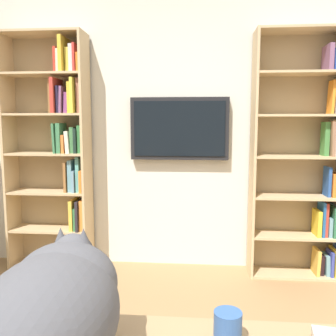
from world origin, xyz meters
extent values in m
cube|color=silver|center=(0.00, -2.23, 1.35)|extent=(4.52, 0.06, 2.70)
cube|color=tan|center=(-0.73, -2.04, 1.07)|extent=(0.02, 0.28, 2.14)
cube|color=tan|center=(-1.13, -2.17, 1.07)|extent=(0.81, 0.01, 2.14)
cube|color=tan|center=(-1.13, -2.04, 0.01)|extent=(0.77, 0.27, 0.02)
cube|color=tan|center=(-1.13, -2.04, 0.36)|extent=(0.77, 0.27, 0.02)
cube|color=tan|center=(-1.13, -2.04, 0.72)|extent=(0.77, 0.27, 0.02)
cube|color=tan|center=(-1.13, -2.04, 1.07)|extent=(0.77, 0.27, 0.02)
cube|color=tan|center=(-1.13, -2.04, 1.43)|extent=(0.77, 0.27, 0.02)
cube|color=tan|center=(-1.13, -2.04, 1.78)|extent=(0.77, 0.27, 0.02)
cube|color=tan|center=(-1.13, -2.04, 2.13)|extent=(0.77, 0.27, 0.02)
cube|color=yellow|center=(-1.46, -2.03, 0.14)|extent=(0.02, 0.20, 0.24)
cube|color=#3944A0|center=(-1.43, -2.02, 0.13)|extent=(0.02, 0.17, 0.22)
cube|color=#6A99A0|center=(-1.40, -2.03, 0.11)|extent=(0.04, 0.15, 0.18)
cube|color=black|center=(-1.36, -2.04, 0.11)|extent=(0.04, 0.14, 0.18)
cube|color=gold|center=(-1.32, -2.03, 0.13)|extent=(0.04, 0.17, 0.23)
cube|color=#5A8DAF|center=(-1.47, -2.04, 0.51)|extent=(0.03, 0.24, 0.27)
cube|color=#2F6E47|center=(-1.44, -2.02, 0.51)|extent=(0.03, 0.17, 0.26)
cube|color=#6A97A9|center=(-1.40, -2.03, 0.46)|extent=(0.03, 0.17, 0.17)
cube|color=#B53A2D|center=(-1.37, -2.03, 0.52)|extent=(0.03, 0.13, 0.30)
cube|color=#215799|center=(-1.34, -2.04, 0.53)|extent=(0.02, 0.17, 0.31)
cube|color=yellow|center=(-1.31, -2.04, 0.49)|extent=(0.03, 0.18, 0.23)
cube|color=orange|center=(-1.42, -2.03, 0.83)|extent=(0.04, 0.15, 0.20)
cube|color=#285099|center=(-1.38, -2.04, 0.86)|extent=(0.02, 0.15, 0.26)
cube|color=#387A4C|center=(-1.43, -2.05, 1.21)|extent=(0.02, 0.12, 0.27)
cube|color=silver|center=(-1.41, -2.03, 1.23)|extent=(0.02, 0.16, 0.31)
cube|color=#91674E|center=(-1.38, -2.02, 1.23)|extent=(0.04, 0.18, 0.30)
cube|color=#448440|center=(-1.34, -2.04, 1.23)|extent=(0.04, 0.12, 0.29)
cube|color=orange|center=(-1.37, -2.05, 1.58)|extent=(0.03, 0.13, 0.28)
cube|color=beige|center=(-1.39, -2.04, 1.91)|extent=(0.02, 0.23, 0.24)
cube|color=#254196|center=(-1.36, -2.03, 1.88)|extent=(0.03, 0.23, 0.17)
cube|color=#825778|center=(-1.32, -2.02, 1.90)|extent=(0.04, 0.20, 0.21)
cube|color=tan|center=(0.76, -2.04, 1.08)|extent=(0.02, 0.28, 2.16)
cube|color=tan|center=(1.49, -2.04, 1.08)|extent=(0.02, 0.28, 2.16)
cube|color=tan|center=(1.13, -2.17, 1.08)|extent=(0.75, 0.01, 2.16)
cube|color=tan|center=(1.13, -2.04, 0.01)|extent=(0.71, 0.27, 0.02)
cube|color=tan|center=(1.13, -2.04, 0.37)|extent=(0.71, 0.27, 0.02)
cube|color=tan|center=(1.13, -2.04, 0.72)|extent=(0.71, 0.27, 0.02)
cube|color=tan|center=(1.13, -2.04, 1.08)|extent=(0.71, 0.27, 0.02)
cube|color=tan|center=(1.13, -2.04, 1.44)|extent=(0.71, 0.27, 0.02)
cube|color=tan|center=(1.13, -2.04, 1.80)|extent=(0.71, 0.27, 0.02)
cube|color=tan|center=(1.13, -2.04, 2.15)|extent=(0.71, 0.27, 0.02)
cube|color=silver|center=(0.80, -2.05, 0.12)|extent=(0.02, 0.21, 0.19)
cube|color=orange|center=(0.83, -2.03, 0.17)|extent=(0.04, 0.20, 0.30)
cube|color=#395296|center=(0.87, -2.03, 0.15)|extent=(0.03, 0.22, 0.27)
cube|color=#824A7F|center=(0.91, -2.03, 0.14)|extent=(0.05, 0.17, 0.25)
cube|color=black|center=(0.95, -2.02, 0.11)|extent=(0.03, 0.17, 0.18)
cube|color=orange|center=(0.80, -2.03, 0.52)|extent=(0.04, 0.18, 0.28)
cube|color=#262229|center=(0.84, -2.02, 0.52)|extent=(0.02, 0.23, 0.28)
cube|color=#3C7A45|center=(0.87, -2.05, 0.48)|extent=(0.02, 0.22, 0.21)
cube|color=gold|center=(0.90, -2.04, 0.52)|extent=(0.03, 0.22, 0.28)
cube|color=orange|center=(0.80, -2.02, 0.84)|extent=(0.02, 0.20, 0.20)
cube|color=#5AA49C|center=(0.83, -2.03, 0.90)|extent=(0.03, 0.15, 0.32)
cube|color=#6991AB|center=(0.87, -2.03, 0.83)|extent=(0.02, 0.18, 0.20)
cube|color=#6798A5|center=(0.91, -2.03, 0.88)|extent=(0.04, 0.14, 0.29)
cube|color=olive|center=(0.95, -2.05, 0.87)|extent=(0.02, 0.21, 0.27)
cube|color=#32743B|center=(0.80, -2.03, 1.22)|extent=(0.04, 0.15, 0.25)
cube|color=black|center=(0.84, -2.04, 1.20)|extent=(0.03, 0.20, 0.22)
cube|color=#437946|center=(0.88, -2.05, 1.21)|extent=(0.03, 0.18, 0.23)
cube|color=beige|center=(0.91, -2.04, 1.19)|extent=(0.04, 0.20, 0.20)
cube|color=orange|center=(0.95, -2.04, 1.17)|extent=(0.02, 0.22, 0.17)
cube|color=#3C794D|center=(0.99, -2.02, 1.23)|extent=(0.04, 0.18, 0.27)
cube|color=#3A754D|center=(1.03, -2.03, 1.22)|extent=(0.03, 0.22, 0.27)
cube|color=#98604D|center=(0.80, -2.03, 1.60)|extent=(0.04, 0.14, 0.31)
cube|color=gold|center=(0.85, -2.02, 1.60)|extent=(0.03, 0.24, 0.31)
cube|color=gold|center=(0.88, -2.04, 1.59)|extent=(0.03, 0.18, 0.28)
cube|color=#86417E|center=(0.92, -2.04, 1.54)|extent=(0.04, 0.16, 0.19)
cube|color=#7B507A|center=(0.96, -2.04, 1.57)|extent=(0.03, 0.21, 0.24)
cube|color=#1E192F|center=(0.99, -2.02, 1.57)|extent=(0.02, 0.17, 0.24)
cube|color=#BD392E|center=(1.02, -2.03, 1.60)|extent=(0.03, 0.24, 0.31)
cube|color=olive|center=(1.06, -2.02, 1.60)|extent=(0.03, 0.14, 0.30)
cube|color=orange|center=(0.80, -2.02, 1.89)|extent=(0.02, 0.17, 0.16)
cube|color=#BF342D|center=(0.82, -2.04, 1.93)|extent=(0.02, 0.23, 0.24)
cube|color=silver|center=(0.86, -2.05, 1.92)|extent=(0.04, 0.20, 0.24)
cube|color=gold|center=(0.90, -2.04, 1.91)|extent=(0.03, 0.13, 0.21)
cube|color=gold|center=(0.94, -2.03, 1.96)|extent=(0.03, 0.23, 0.31)
cube|color=beige|center=(0.97, -2.04, 1.90)|extent=(0.03, 0.19, 0.20)
cube|color=red|center=(1.01, -2.05, 1.92)|extent=(0.03, 0.16, 0.22)
cube|color=black|center=(-0.08, -2.15, 1.31)|extent=(0.90, 0.06, 0.57)
cube|color=black|center=(-0.08, -2.12, 1.31)|extent=(0.83, 0.01, 0.50)
ellipsoid|color=#4C4C51|center=(0.10, 0.34, 0.88)|extent=(0.33, 0.50, 0.30)
ellipsoid|color=#4C4C51|center=(0.10, 0.23, 0.92)|extent=(0.28, 0.27, 0.23)
sphere|color=#4C4C51|center=(0.10, 0.17, 0.98)|extent=(0.12, 0.12, 0.12)
cone|color=#4C4C51|center=(0.07, 0.17, 1.02)|extent=(0.05, 0.05, 0.07)
cone|color=#4C4C51|center=(0.13, 0.17, 1.02)|extent=(0.05, 0.05, 0.07)
cone|color=beige|center=(0.07, 0.17, 1.02)|extent=(0.03, 0.03, 0.05)
cone|color=beige|center=(0.13, 0.17, 1.02)|extent=(0.03, 0.03, 0.05)
cylinder|color=#335999|center=(-0.34, 0.17, 0.78)|extent=(0.08, 0.08, 0.10)
camera|label=1|loc=(-0.26, 1.11, 1.35)|focal=37.89mm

